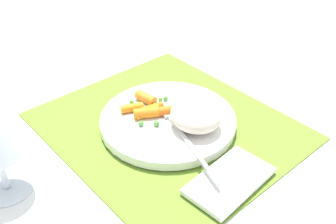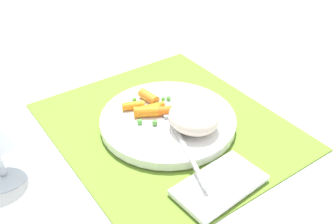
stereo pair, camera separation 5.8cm
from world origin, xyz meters
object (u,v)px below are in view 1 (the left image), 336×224
(rice_mound, at_px, (195,115))
(napkin, at_px, (229,181))
(carrot_portion, at_px, (147,108))
(plate, at_px, (168,120))
(fork, at_px, (179,131))

(rice_mound, xyz_separation_m, napkin, (-0.11, 0.04, -0.03))
(carrot_portion, xyz_separation_m, napkin, (-0.20, 0.01, -0.02))
(plate, bearing_deg, rice_mound, -161.67)
(plate, distance_m, rice_mound, 0.06)
(fork, bearing_deg, napkin, 174.59)
(rice_mound, height_order, fork, rice_mound)
(carrot_portion, xyz_separation_m, fork, (-0.08, -0.00, -0.00))
(plate, bearing_deg, carrot_portion, 26.96)
(rice_mound, height_order, napkin, rice_mound)
(carrot_portion, bearing_deg, rice_mound, -157.98)
(rice_mound, bearing_deg, plate, 18.33)
(plate, xyz_separation_m, napkin, (-0.16, 0.03, -0.00))
(rice_mound, bearing_deg, carrot_portion, 22.02)
(rice_mound, relative_size, carrot_portion, 1.00)
(rice_mound, relative_size, fork, 0.41)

